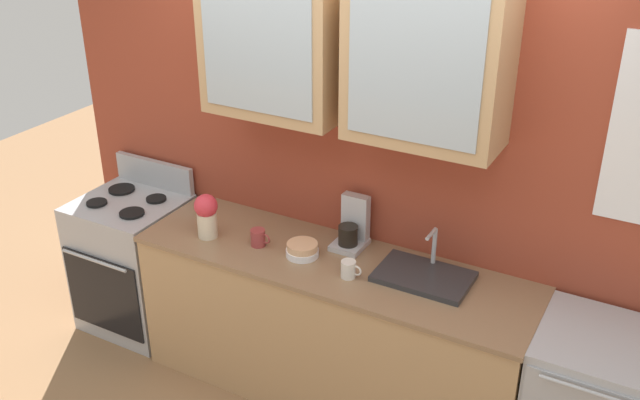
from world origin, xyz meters
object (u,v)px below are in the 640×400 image
Objects in this scene: bowl_stack at (302,250)px; vase at (206,214)px; sink_faucet at (424,275)px; cup_near_sink at (349,269)px; cup_near_bowls at (258,238)px; stove_range at (135,262)px; coffee_maker at (352,228)px.

vase is (-0.58, -0.07, 0.11)m from bowl_stack.
sink_faucet is 1.26m from vase.
cup_near_sink is (-0.35, -0.17, 0.03)m from sink_faucet.
vase reaches higher than cup_near_bowls.
sink_faucet is 0.67m from bowl_stack.
bowl_stack is at bearing -1.27° from stove_range.
cup_near_sink is at bearing -4.70° from cup_near_bowls.
cup_near_sink is (0.32, -0.07, 0.01)m from bowl_stack.
stove_range is 1.58m from coffee_maker.
stove_range is at bearing 176.45° from cup_near_sink.
coffee_maker is at bearing 29.79° from cup_near_bowls.
vase is (-1.25, -0.18, 0.12)m from sink_faucet.
stove_range is 3.69× the size of coffee_maker.
stove_range is 4.09× the size of vase.
sink_faucet reaches higher than bowl_stack.
sink_faucet is 0.39m from cup_near_sink.
vase is 0.82m from coffee_maker.
bowl_stack is 1.57× the size of cup_near_sink.
vase is 0.90× the size of coffee_maker.
coffee_maker reaches higher than vase.
cup_near_bowls reaches higher than cup_near_sink.
cup_near_sink is at bearing 0.21° from vase.
cup_near_sink is 0.40× the size of coffee_maker.
bowl_stack is 0.31m from coffee_maker.
sink_faucet is at bearing 2.15° from stove_range.
sink_faucet is at bearing 26.52° from cup_near_sink.
sink_faucet is (1.95, 0.07, 0.46)m from stove_range.
coffee_maker reaches higher than bowl_stack.
stove_range is at bearing 171.71° from vase.
sink_faucet is at bearing 8.06° from vase.
vase is 0.90m from cup_near_sink.
coffee_maker reaches higher than cup_near_sink.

